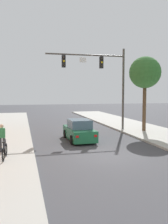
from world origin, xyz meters
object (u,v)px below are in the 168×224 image
Objects in this scene: pedestrian_sidewalk_left_walker at (2,137)px; street_tree_second at (145,73)px; car_lead_green at (79,131)px; traffic_signal_mast at (102,73)px; bicycle_leaning at (5,151)px.

pedestrian_sidewalk_left_walker is 13.70m from street_tree_second.
car_lead_green is 8.36m from street_tree_second.
traffic_signal_mast is 4.57× the size of pedestrian_sidewalk_left_walker.
pedestrian_sidewalk_left_walker reaches higher than bicycle_leaning.
traffic_signal_mast is at bearing 45.84° from bicycle_leaning.
car_lead_green is at bearing -128.87° from traffic_signal_mast.
traffic_signal_mast reaches higher than pedestrian_sidewalk_left_walker.
traffic_signal_mast is 12.54m from bicycle_leaning.
street_tree_second reaches higher than car_lead_green.
bicycle_leaning is 0.27× the size of street_tree_second.
traffic_signal_mast is 6.69m from car_lead_green.
car_lead_green reaches higher than bicycle_leaning.
pedestrian_sidewalk_left_walker is at bearing -155.62° from street_tree_second.
traffic_signal_mast is 11.56m from pedestrian_sidewalk_left_walker.
car_lead_green is 6.80m from bicycle_leaning.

